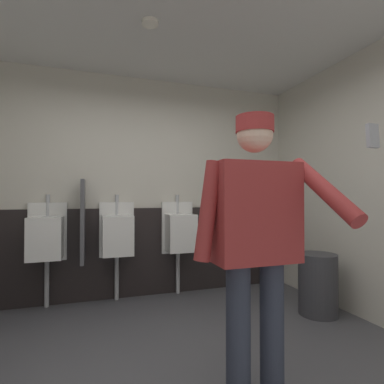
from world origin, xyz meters
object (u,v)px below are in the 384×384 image
at_px(urinal_middle, 117,235).
at_px(urinal_right, 180,232).
at_px(cell_phone, 373,136).
at_px(soap_dispenser, 248,194).
at_px(person, 256,234).
at_px(trash_bin, 318,284).
at_px(urinal_left, 46,237).

distance_m(urinal_middle, urinal_right, 0.75).
xyz_separation_m(urinal_right, cell_phone, (0.19, -2.53, 0.71)).
relative_size(urinal_middle, soap_dispenser, 6.89).
distance_m(person, soap_dispenser, 2.44).
distance_m(cell_phone, soap_dispenser, 2.79).
bearing_deg(trash_bin, person, -142.52).
height_order(urinal_middle, trash_bin, urinal_middle).
bearing_deg(trash_bin, urinal_right, 139.47).
xyz_separation_m(urinal_right, soap_dispenser, (1.01, 0.12, 0.48)).
bearing_deg(urinal_left, cell_phone, -56.33).
relative_size(person, trash_bin, 2.70).
bearing_deg(trash_bin, soap_dispenser, 98.88).
bearing_deg(urinal_left, urinal_right, 0.00).
bearing_deg(trash_bin, urinal_middle, 152.31).
height_order(urinal_middle, urinal_right, same).
relative_size(urinal_right, trash_bin, 1.99).
height_order(urinal_middle, cell_phone, cell_phone).
distance_m(urinal_right, cell_phone, 2.64).
bearing_deg(urinal_left, trash_bin, -20.74).
height_order(trash_bin, soap_dispenser, soap_dispenser).
bearing_deg(urinal_left, person, -55.82).
bearing_deg(urinal_right, urinal_left, 180.00).
bearing_deg(trash_bin, cell_phone, -123.69).
distance_m(urinal_left, urinal_middle, 0.75).
bearing_deg(person, urinal_middle, 107.18).
height_order(urinal_left, urinal_right, same).
xyz_separation_m(trash_bin, soap_dispenser, (-0.18, 1.14, 0.94)).
relative_size(urinal_left, urinal_right, 1.00).
bearing_deg(urinal_right, person, -93.47).
relative_size(urinal_middle, trash_bin, 1.99).
bearing_deg(trash_bin, urinal_left, 159.26).
distance_m(urinal_right, person, 2.04).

